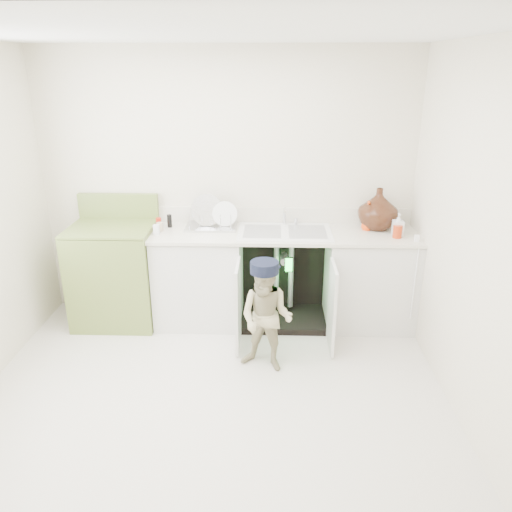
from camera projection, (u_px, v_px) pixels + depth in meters
The scene contains 5 objects.
ground at pixel (213, 395), 3.75m from camera, with size 3.50×3.50×0.00m, color beige.
room_shell at pixel (207, 238), 3.31m from camera, with size 6.00×5.50×1.26m.
counter_run at pixel (288, 273), 4.69m from camera, with size 2.44×1.02×1.28m.
avocado_stove at pixel (116, 273), 4.71m from camera, with size 0.76×0.65×1.18m.
repair_worker at pixel (266, 316), 3.93m from camera, with size 0.53×0.72×0.92m.
Camera 1 is at (0.43, -3.12, 2.32)m, focal length 35.00 mm.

